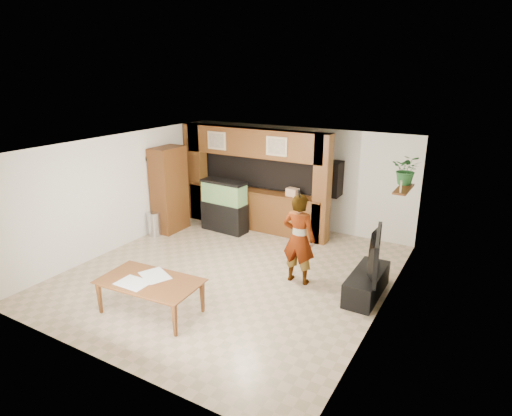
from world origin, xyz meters
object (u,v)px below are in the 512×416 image
Objects in this scene: television at (369,253)px; aquarium at (224,207)px; pantry_cabinet at (169,189)px; dining_table at (150,297)px; person at (299,239)px.

aquarium is at bearing 57.89° from television.
pantry_cabinet reaches higher than television.
pantry_cabinet is 1.63× the size of aquarium.
aquarium is (1.24, 0.63, -0.43)m from pantry_cabinet.
pantry_cabinet is at bearing 121.42° from dining_table.
dining_table is at bearing -54.44° from pantry_cabinet.
person reaches higher than dining_table.
aquarium is 4.09m from dining_table.
aquarium is 0.74× the size of person.
dining_table is at bearing 53.41° from person.
person is at bearing -26.51° from aquarium.
television is (4.11, -1.48, 0.20)m from aquarium.
dining_table is (1.11, -3.92, -0.34)m from aquarium.
dining_table is at bearing 116.82° from television.
person is at bearing 83.45° from television.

